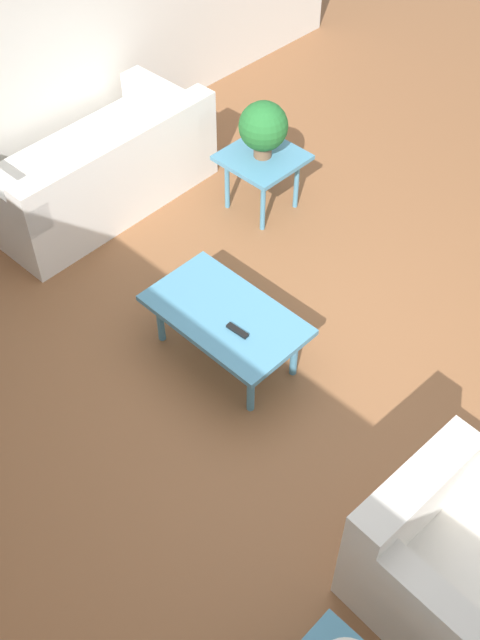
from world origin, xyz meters
TOP-DOWN VIEW (x-y plane):
  - ground_plane at (0.00, 0.00)m, footprint 14.00×14.00m
  - wall_right at (3.06, 0.00)m, footprint 0.12×7.20m
  - sofa at (2.31, 0.01)m, footprint 1.00×1.91m
  - armchair at (-1.55, 0.85)m, footprint 0.81×0.87m
  - coffee_table at (0.38, 0.48)m, footprint 1.06×0.61m
  - side_table_plant at (1.31, -0.86)m, footprint 0.58×0.58m
  - potted_plant at (1.31, -0.86)m, footprint 0.38×0.38m
  - remote_control at (0.21, 0.54)m, footprint 0.16×0.05m

SIDE VIEW (x-z plane):
  - ground_plane at x=0.00m, z-range 0.00..0.00m
  - sofa at x=2.31m, z-range -0.09..0.68m
  - armchair at x=-1.55m, z-range -0.08..0.74m
  - coffee_table at x=0.38m, z-range 0.17..0.59m
  - side_table_plant at x=1.31m, z-range 0.18..0.69m
  - remote_control at x=0.21m, z-range 0.43..0.45m
  - potted_plant at x=1.31m, z-range 0.54..0.99m
  - wall_right at x=3.06m, z-range 0.00..2.70m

